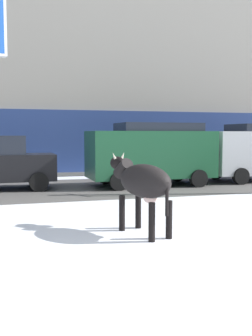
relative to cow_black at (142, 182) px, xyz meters
name	(u,v)px	position (x,y,z in m)	size (l,w,h in m)	color
ground_plane	(208,260)	(0.44, -1.81, -0.99)	(120.00, 120.00, 0.00)	white
road_strip	(94,187)	(0.44, 6.77, -0.99)	(60.00, 5.60, 0.01)	#514F4C
building_facade	(66,46)	(0.44, 13.81, 5.49)	(44.00, 6.10, 13.00)	gray
cow_black	(142,182)	(0.00, 0.00, 0.00)	(0.98, 1.93, 1.54)	black
car_black_hatchback	(2,163)	(-2.72, 7.12, -0.07)	(3.53, 1.97, 1.86)	black
car_darkgreen_van	(151,152)	(2.59, 6.73, 0.25)	(4.63, 2.18, 2.32)	#194C2D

